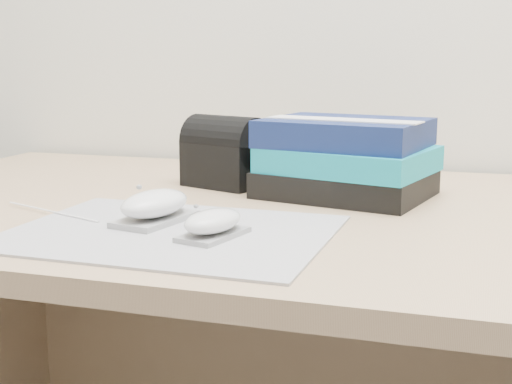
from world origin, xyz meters
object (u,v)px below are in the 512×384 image
(mouse_front, at_px, (213,223))
(book_stack, at_px, (346,158))
(pouch, at_px, (225,152))
(desk, at_px, (344,344))
(mouse_rear, at_px, (155,206))

(mouse_front, bearing_deg, book_stack, 71.81)
(book_stack, relative_size, pouch, 1.91)
(desk, relative_size, mouse_front, 15.31)
(mouse_front, bearing_deg, desk, 67.38)
(mouse_rear, relative_size, book_stack, 0.44)
(desk, height_order, pouch, pouch)
(mouse_front, xyz_separation_m, pouch, (-0.11, 0.34, 0.04))
(desk, bearing_deg, mouse_front, -112.62)
(mouse_rear, xyz_separation_m, book_stack, (0.21, 0.27, 0.04))
(mouse_rear, distance_m, pouch, 0.30)
(mouse_front, height_order, pouch, pouch)
(desk, bearing_deg, book_stack, 104.90)
(pouch, bearing_deg, book_stack, -6.73)
(mouse_front, height_order, book_stack, book_stack)
(desk, distance_m, pouch, 0.37)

